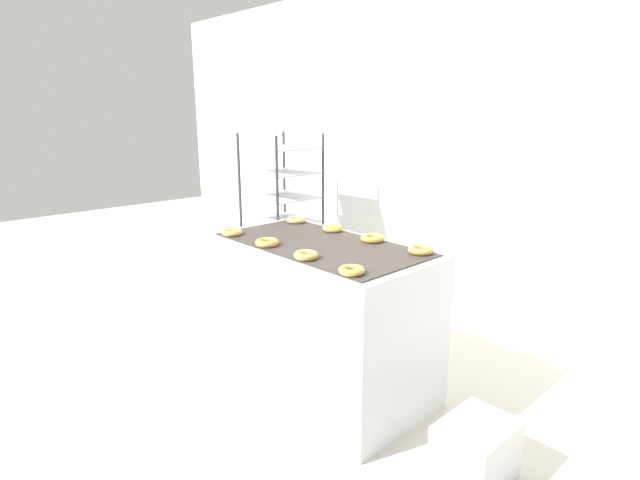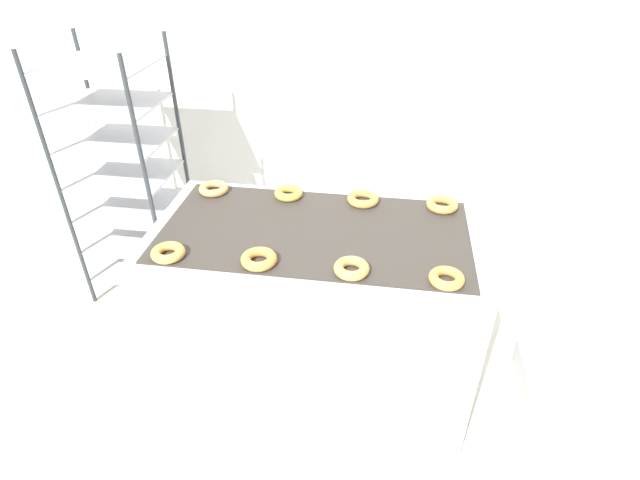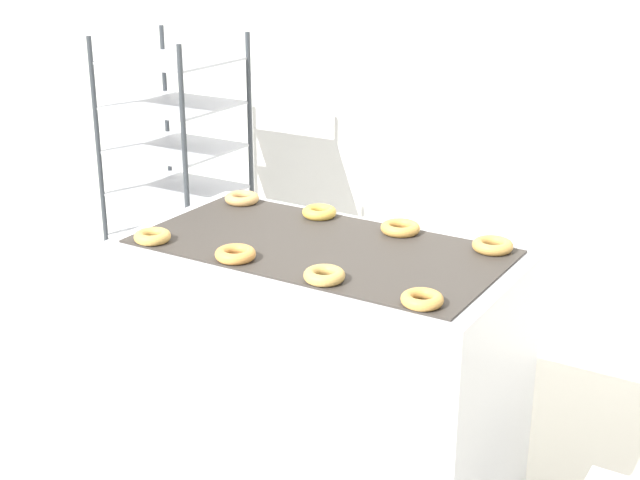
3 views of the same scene
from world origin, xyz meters
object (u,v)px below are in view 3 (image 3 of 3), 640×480
at_px(donut_near_right, 422,299).
at_px(donut_far_left, 242,198).
at_px(donut_near_left, 152,236).
at_px(donut_near_midleft, 235,254).
at_px(donut_far_midright, 400,228).
at_px(fryer_machine, 320,365).
at_px(donut_near_midright, 324,275).
at_px(donut_far_right, 493,245).
at_px(donut_far_midleft, 319,212).
at_px(baking_rack_cart, 178,191).

bearing_deg(donut_near_right, donut_far_left, 152.84).
xyz_separation_m(donut_near_left, donut_near_midleft, (0.36, 0.01, 0.00)).
bearing_deg(donut_near_left, donut_far_midright, 37.26).
distance_m(fryer_machine, donut_near_midright, 0.60).
bearing_deg(donut_far_midright, donut_far_right, -0.21).
xyz_separation_m(fryer_machine, donut_far_right, (0.54, 0.27, 0.50)).
relative_size(fryer_machine, donut_near_right, 10.77).
bearing_deg(donut_near_midleft, donut_far_midleft, 89.45).
relative_size(donut_near_midleft, donut_far_right, 0.98).
bearing_deg(donut_far_left, donut_far_midright, 0.36).
bearing_deg(donut_near_midleft, donut_far_left, 124.03).
xyz_separation_m(baking_rack_cart, donut_far_right, (1.78, -0.42, 0.19)).
height_order(donut_near_left, donut_near_midleft, donut_near_midleft).
height_order(donut_near_midright, donut_near_right, donut_near_midright).
height_order(baking_rack_cart, donut_far_left, baking_rack_cart).
distance_m(donut_near_left, donut_far_midright, 0.91).
bearing_deg(donut_far_midright, donut_near_left, -142.74).
xyz_separation_m(baking_rack_cart, donut_near_midright, (1.42, -0.97, 0.19)).
relative_size(donut_near_left, donut_near_midleft, 0.95).
relative_size(donut_far_midleft, donut_far_midright, 0.91).
relative_size(donut_near_midright, donut_far_right, 0.95).
distance_m(donut_far_midleft, donut_far_midright, 0.35).
xyz_separation_m(donut_near_left, donut_far_midright, (0.72, 0.55, -0.00)).
bearing_deg(donut_far_left, baking_rack_cart, 148.77).
xyz_separation_m(fryer_machine, baking_rack_cart, (-1.24, 0.69, 0.31)).
xyz_separation_m(donut_near_midright, donut_far_midright, (0.00, 0.54, -0.00)).
height_order(fryer_machine, donut_far_midleft, donut_far_midleft).
xyz_separation_m(donut_far_left, donut_far_right, (1.08, 0.00, 0.00)).
distance_m(fryer_machine, donut_far_left, 0.78).
bearing_deg(donut_far_midleft, donut_far_left, -178.81).
bearing_deg(donut_far_left, donut_near_left, -90.23).
bearing_deg(donut_near_left, donut_near_right, -0.16).
relative_size(donut_near_left, donut_far_right, 0.93).
bearing_deg(donut_far_left, fryer_machine, -26.37).
bearing_deg(donut_far_right, donut_near_left, -153.16).
height_order(fryer_machine, donut_near_midright, donut_near_midright).
height_order(donut_far_left, donut_far_right, donut_far_right).
distance_m(donut_near_midleft, donut_far_midright, 0.65).
bearing_deg(donut_near_midleft, donut_near_right, -1.05).
distance_m(donut_near_left, donut_far_left, 0.54).
distance_m(baking_rack_cart, donut_near_left, 1.21).
bearing_deg(donut_near_right, baking_rack_cart, 151.18).
bearing_deg(donut_far_midleft, donut_near_midleft, -90.55).
bearing_deg(baking_rack_cart, donut_near_right, -28.82).
bearing_deg(donut_near_right, donut_far_midleft, 141.64).
xyz_separation_m(baking_rack_cart, donut_near_right, (1.77, -0.97, 0.19)).
bearing_deg(donut_far_right, donut_near_midright, -123.65).
distance_m(baking_rack_cart, donut_far_midright, 1.50).
bearing_deg(fryer_machine, donut_far_midright, 55.75).
bearing_deg(donut_near_midright, fryer_machine, 123.68).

